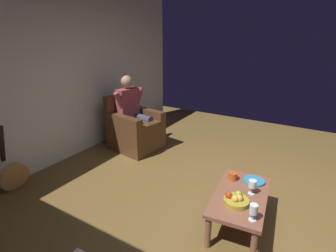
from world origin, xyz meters
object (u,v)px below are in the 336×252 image
guitar (13,174)px  candle_jar (233,176)px  coffee_table (240,199)px  wine_glass_near (253,210)px  decorative_dish (254,181)px  armchair (134,130)px  person_seated (133,110)px  fruit_bowl (236,200)px  wine_glass_far (252,185)px

guitar → candle_jar: bearing=112.6°
coffee_table → wine_glass_near: bearing=30.9°
decorative_dish → candle_jar: 0.23m
guitar → armchair: bearing=164.1°
coffee_table → candle_jar: 0.30m
armchair → guitar: guitar is taller
armchair → guitar: (1.89, -0.54, -0.12)m
person_seated → decorative_dish: person_seated is taller
armchair → decorative_dish: 2.39m
person_seated → fruit_bowl: (1.23, 2.23, -0.28)m
person_seated → guitar: (1.89, -0.52, -0.48)m
person_seated → wine_glass_far: (0.98, 2.32, -0.21)m
person_seated → wine_glass_near: (1.39, 2.43, -0.21)m
wine_glass_near → fruit_bowl: size_ratio=0.66×
wine_glass_far → armchair: bearing=-113.1°
armchair → fruit_bowl: (1.23, 2.22, 0.08)m
coffee_table → fruit_bowl: fruit_bowl is taller
armchair → decorative_dish: size_ratio=4.06×
wine_glass_near → armchair: bearing=-119.9°
wine_glass_far → fruit_bowl: size_ratio=0.63×
armchair → decorative_dish: (0.74, 2.27, 0.05)m
decorative_dish → wine_glass_far: bearing=8.1°
decorative_dish → guitar: bearing=-67.6°
wine_glass_near → fruit_bowl: wine_glass_near is taller
coffee_table → guitar: (0.84, -2.75, -0.10)m
coffee_table → guitar: size_ratio=1.00×
coffee_table → guitar: guitar is taller
candle_jar → decorative_dish: bearing=109.4°
wine_glass_far → decorative_dish: 0.27m
person_seated → decorative_dish: bearing=81.3°
person_seated → guitar: 2.02m
person_seated → guitar: size_ratio=1.27×
person_seated → decorative_dish: size_ratio=5.51×
guitar → fruit_bowl: size_ratio=4.12×
guitar → fruit_bowl: bearing=103.6°
fruit_bowl → armchair: bearing=-119.0°
person_seated → decorative_dish: 2.42m
person_seated → wine_glass_near: person_seated is taller
person_seated → coffee_table: bearing=73.9°
guitar → candle_jar: size_ratio=10.82×
armchair → fruit_bowl: armchair is taller
armchair → candle_jar: armchair is taller
coffee_table → candle_jar: (-0.24, -0.16, 0.10)m
candle_jar → guitar: bearing=-67.4°
guitar → wine_glass_near: 3.01m
armchair → fruit_bowl: size_ratio=3.86×
decorative_dish → fruit_bowl: bearing=-6.3°
fruit_bowl → decorative_dish: 0.49m
armchair → person_seated: bearing=-90.0°
coffee_table → decorative_dish: decorative_dish is taller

